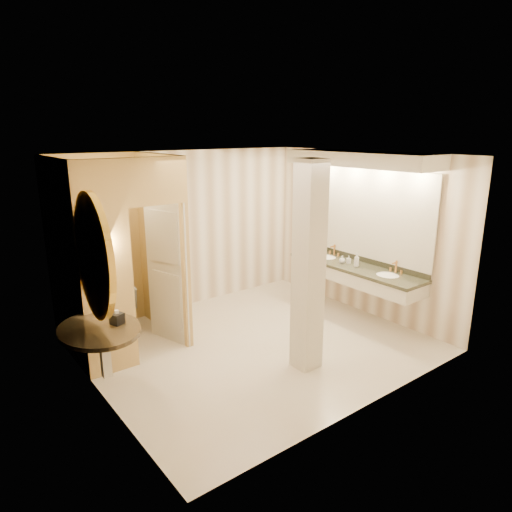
# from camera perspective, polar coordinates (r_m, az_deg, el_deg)

# --- Properties ---
(floor) EXTENTS (4.50, 4.50, 0.00)m
(floor) POSITION_cam_1_polar(r_m,az_deg,el_deg) (6.79, -0.05, -10.90)
(floor) COLOR beige
(floor) RESTS_ON ground
(ceiling) EXTENTS (4.50, 4.50, 0.00)m
(ceiling) POSITION_cam_1_polar(r_m,az_deg,el_deg) (6.09, -0.06, 12.49)
(ceiling) COLOR white
(ceiling) RESTS_ON wall_back
(wall_back) EXTENTS (4.50, 0.02, 2.70)m
(wall_back) POSITION_cam_1_polar(r_m,az_deg,el_deg) (7.95, -8.87, 3.17)
(wall_back) COLOR white
(wall_back) RESTS_ON floor
(wall_front) EXTENTS (4.50, 0.02, 2.70)m
(wall_front) POSITION_cam_1_polar(r_m,az_deg,el_deg) (4.95, 14.22, -4.70)
(wall_front) COLOR white
(wall_front) RESTS_ON floor
(wall_left) EXTENTS (0.02, 4.00, 2.70)m
(wall_left) POSITION_cam_1_polar(r_m,az_deg,el_deg) (5.31, -19.75, -3.75)
(wall_left) COLOR white
(wall_left) RESTS_ON floor
(wall_right) EXTENTS (0.02, 4.00, 2.70)m
(wall_right) POSITION_cam_1_polar(r_m,az_deg,el_deg) (7.84, 13.12, 2.78)
(wall_right) COLOR white
(wall_right) RESTS_ON floor
(toilet_closet) EXTENTS (1.50, 1.55, 2.70)m
(toilet_closet) POSITION_cam_1_polar(r_m,az_deg,el_deg) (6.56, -13.08, 0.65)
(toilet_closet) COLOR tan
(toilet_closet) RESTS_ON floor
(wall_sconce) EXTENTS (0.14, 0.14, 0.42)m
(wall_sconce) POSITION_cam_1_polar(r_m,az_deg,el_deg) (5.70, -18.37, 1.65)
(wall_sconce) COLOR #D38F43
(wall_sconce) RESTS_ON toilet_closet
(vanity) EXTENTS (0.75, 2.59, 2.09)m
(vanity) POSITION_cam_1_polar(r_m,az_deg,el_deg) (7.50, 12.72, 4.41)
(vanity) COLOR beige
(vanity) RESTS_ON floor
(console_shelf) EXTENTS (1.10, 1.10, 2.00)m
(console_shelf) POSITION_cam_1_polar(r_m,az_deg,el_deg) (5.31, -19.31, -3.73)
(console_shelf) COLOR black
(console_shelf) RESTS_ON floor
(pillar) EXTENTS (0.31, 0.31, 2.70)m
(pillar) POSITION_cam_1_polar(r_m,az_deg,el_deg) (5.74, 6.58, -1.52)
(pillar) COLOR beige
(pillar) RESTS_ON floor
(tissue_box) EXTENTS (0.17, 0.17, 0.13)m
(tissue_box) POSITION_cam_1_polar(r_m,az_deg,el_deg) (5.49, -16.97, -7.50)
(tissue_box) COLOR black
(tissue_box) RESTS_ON console_shelf
(toilet) EXTENTS (0.53, 0.80, 0.76)m
(toilet) POSITION_cam_1_polar(r_m,az_deg,el_deg) (7.47, -16.78, -5.90)
(toilet) COLOR white
(toilet) RESTS_ON floor
(soap_bottle_a) EXTENTS (0.07, 0.08, 0.13)m
(soap_bottle_a) POSITION_cam_1_polar(r_m,az_deg,el_deg) (7.74, 11.51, -0.43)
(soap_bottle_a) COLOR beige
(soap_bottle_a) RESTS_ON vanity
(soap_bottle_b) EXTENTS (0.13, 0.13, 0.13)m
(soap_bottle_b) POSITION_cam_1_polar(r_m,az_deg,el_deg) (7.72, 10.71, -0.42)
(soap_bottle_b) COLOR silver
(soap_bottle_b) RESTS_ON vanity
(soap_bottle_c) EXTENTS (0.10, 0.10, 0.23)m
(soap_bottle_c) POSITION_cam_1_polar(r_m,az_deg,el_deg) (7.56, 12.47, -0.49)
(soap_bottle_c) COLOR #C6B28C
(soap_bottle_c) RESTS_ON vanity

